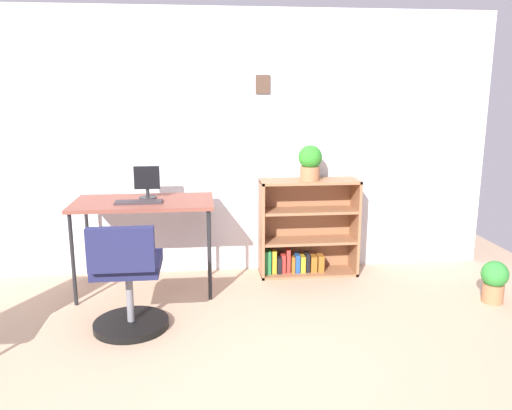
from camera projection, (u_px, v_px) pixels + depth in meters
ground_plane at (211, 405)px, 2.69m from camera, size 6.24×6.24×0.00m
wall_back at (204, 144)px, 4.52m from camera, size 5.20×0.12×2.32m
desk at (144, 208)px, 4.11m from camera, size 1.12×0.61×0.76m
monitor at (147, 182)px, 4.15m from camera, size 0.21×0.14×0.27m
keyboard at (139, 202)px, 4.01m from camera, size 0.37×0.13×0.02m
office_chair at (128, 284)px, 3.45m from camera, size 0.52×0.55×0.79m
bookshelf_low at (305, 231)px, 4.59m from camera, size 0.87×0.30×0.86m
potted_plant_on_shelf at (310, 162)px, 4.40m from camera, size 0.21×0.21×0.31m
potted_plant_floor at (494, 280)px, 3.97m from camera, size 0.21×0.21×0.34m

